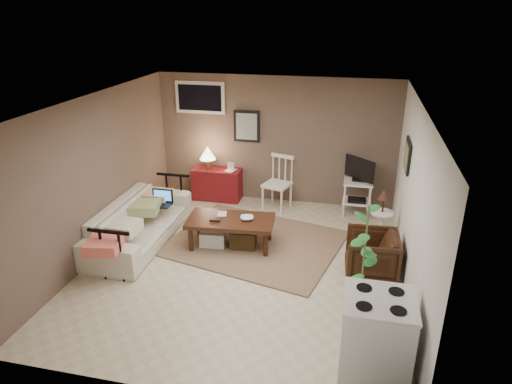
% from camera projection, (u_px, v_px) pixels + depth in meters
% --- Properties ---
extents(floor, '(5.00, 5.00, 0.00)m').
position_uv_depth(floor, '(244.00, 264.00, 6.76)').
color(floor, '#C1B293').
rests_on(floor, ground).
extents(art_back, '(0.50, 0.03, 0.60)m').
position_uv_depth(art_back, '(247.00, 126.00, 8.56)').
color(art_back, black).
extents(art_right, '(0.03, 0.60, 0.45)m').
position_uv_depth(art_right, '(407.00, 155.00, 6.68)').
color(art_right, black).
extents(window, '(0.96, 0.03, 0.60)m').
position_uv_depth(window, '(200.00, 98.00, 8.55)').
color(window, white).
extents(rug, '(3.01, 2.62, 0.02)m').
position_uv_depth(rug, '(254.00, 242.00, 7.35)').
color(rug, '#7F624A').
rests_on(rug, floor).
extents(coffee_table, '(1.39, 0.80, 0.51)m').
position_uv_depth(coffee_table, '(230.00, 230.00, 7.16)').
color(coffee_table, '#35190E').
rests_on(coffee_table, floor).
extents(sofa, '(0.67, 2.30, 0.90)m').
position_uv_depth(sofa, '(139.00, 216.00, 7.25)').
color(sofa, beige).
rests_on(sofa, floor).
extents(sofa_pillows, '(0.44, 2.19, 0.15)m').
position_uv_depth(sofa_pillows, '(134.00, 218.00, 6.96)').
color(sofa_pillows, beige).
rests_on(sofa_pillows, sofa).
extents(sofa_end_rails, '(0.62, 2.30, 0.77)m').
position_uv_depth(sofa_end_rails, '(147.00, 220.00, 7.25)').
color(sofa_end_rails, black).
rests_on(sofa_end_rails, floor).
extents(laptop, '(0.35, 0.26, 0.24)m').
position_uv_depth(laptop, '(162.00, 200.00, 7.52)').
color(laptop, black).
rests_on(laptop, sofa).
extents(red_console, '(0.93, 0.41, 1.08)m').
position_uv_depth(red_console, '(216.00, 181.00, 8.91)').
color(red_console, maroon).
rests_on(red_console, floor).
extents(spindle_chair, '(0.57, 0.57, 1.01)m').
position_uv_depth(spindle_chair, '(277.00, 185.00, 8.46)').
color(spindle_chair, white).
rests_on(spindle_chair, floor).
extents(tv_stand, '(0.52, 0.46, 1.08)m').
position_uv_depth(tv_stand, '(358.00, 185.00, 8.16)').
color(tv_stand, white).
rests_on(tv_stand, floor).
extents(side_table, '(0.35, 0.35, 0.95)m').
position_uv_depth(side_table, '(382.00, 211.00, 7.10)').
color(side_table, white).
rests_on(side_table, floor).
extents(armchair, '(0.69, 0.73, 0.72)m').
position_uv_depth(armchair, '(372.00, 253.00, 6.35)').
color(armchair, black).
rests_on(armchair, floor).
extents(potted_plant, '(0.37, 0.37, 1.49)m').
position_uv_depth(potted_plant, '(364.00, 257.00, 5.41)').
color(potted_plant, '#9F947E').
rests_on(potted_plant, floor).
extents(stove, '(0.71, 0.66, 0.93)m').
position_uv_depth(stove, '(376.00, 337.00, 4.60)').
color(stove, silver).
rests_on(stove, floor).
extents(bowl, '(0.21, 0.10, 0.20)m').
position_uv_depth(bowl, '(247.00, 214.00, 7.02)').
color(bowl, '#35190E').
rests_on(bowl, coffee_table).
extents(book_table, '(0.15, 0.04, 0.20)m').
position_uv_depth(book_table, '(217.00, 209.00, 7.20)').
color(book_table, '#35190E').
rests_on(book_table, coffee_table).
extents(book_console, '(0.17, 0.07, 0.23)m').
position_uv_depth(book_console, '(227.00, 165.00, 8.69)').
color(book_console, '#35190E').
rests_on(book_console, red_console).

